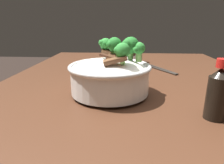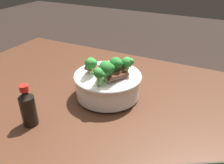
{
  "view_description": "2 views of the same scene",
  "coord_description": "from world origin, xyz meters",
  "px_view_note": "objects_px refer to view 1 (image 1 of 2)",
  "views": [
    {
      "loc": [
        -0.58,
        0.04,
        1.01
      ],
      "look_at": [
        -0.0,
        0.08,
        0.83
      ],
      "focal_mm": 31.13,
      "sensor_mm": 36.0,
      "label": 1
    },
    {
      "loc": [
        0.28,
        -0.53,
        1.25
      ],
      "look_at": [
        -0.05,
        0.12,
        0.85
      ],
      "focal_mm": 37.14,
      "sensor_mm": 36.0,
      "label": 2
    }
  ],
  "objects_px": {
    "chopsticks_pair": "(159,69)",
    "soy_sauce_bottle": "(218,93)",
    "rice_bowl": "(111,73)",
    "drinking_glass": "(134,54)"
  },
  "relations": [
    {
      "from": "rice_bowl",
      "to": "soy_sauce_bottle",
      "type": "bearing_deg",
      "value": -119.86
    },
    {
      "from": "drinking_glass",
      "to": "chopsticks_pair",
      "type": "bearing_deg",
      "value": -146.25
    },
    {
      "from": "drinking_glass",
      "to": "soy_sauce_bottle",
      "type": "height_order",
      "value": "soy_sauce_bottle"
    },
    {
      "from": "rice_bowl",
      "to": "chopsticks_pair",
      "type": "height_order",
      "value": "rice_bowl"
    },
    {
      "from": "drinking_glass",
      "to": "soy_sauce_bottle",
      "type": "relative_size",
      "value": 0.77
    },
    {
      "from": "rice_bowl",
      "to": "chopsticks_pair",
      "type": "relative_size",
      "value": 1.15
    },
    {
      "from": "rice_bowl",
      "to": "soy_sauce_bottle",
      "type": "distance_m",
      "value": 0.27
    },
    {
      "from": "chopsticks_pair",
      "to": "soy_sauce_bottle",
      "type": "height_order",
      "value": "soy_sauce_bottle"
    },
    {
      "from": "rice_bowl",
      "to": "drinking_glass",
      "type": "xyz_separation_m",
      "value": [
        0.48,
        -0.09,
        -0.02
      ]
    },
    {
      "from": "chopsticks_pair",
      "to": "soy_sauce_bottle",
      "type": "relative_size",
      "value": 1.54
    }
  ]
}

